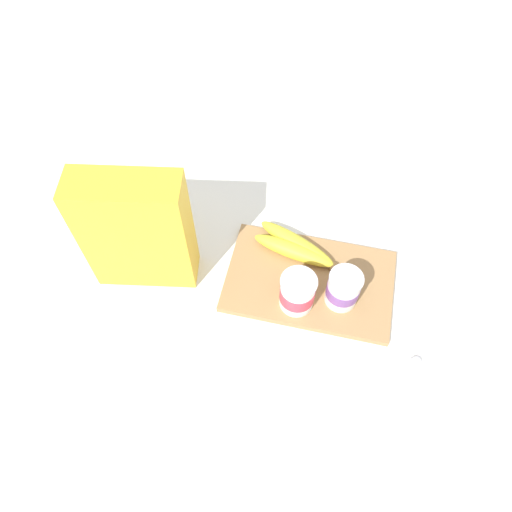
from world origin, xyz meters
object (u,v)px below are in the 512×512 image
at_px(spoon, 423,353).
at_px(yogurt_cup_front, 345,289).
at_px(cereal_box, 139,232).
at_px(yogurt_cup_back, 299,293).
at_px(banana_bunch, 297,247).
at_px(cutting_board, 311,281).

bearing_deg(spoon, yogurt_cup_front, -24.37).
xyz_separation_m(yogurt_cup_front, spoon, (-0.17, 0.08, -0.05)).
xyz_separation_m(cereal_box, yogurt_cup_front, (-0.40, -0.01, -0.08)).
bearing_deg(spoon, cereal_box, -6.54).
bearing_deg(yogurt_cup_back, cereal_box, -3.06).
bearing_deg(banana_bunch, yogurt_cup_back, 101.26).
bearing_deg(cereal_box, yogurt_cup_back, 166.87).
relative_size(cutting_board, yogurt_cup_front, 4.03).
height_order(yogurt_cup_front, yogurt_cup_back, yogurt_cup_back).
height_order(yogurt_cup_back, banana_bunch, yogurt_cup_back).
bearing_deg(yogurt_cup_back, yogurt_cup_front, -162.37).
distance_m(cutting_board, spoon, 0.26).
xyz_separation_m(banana_bunch, spoon, (-0.28, 0.17, -0.03)).
distance_m(yogurt_cup_back, banana_bunch, 0.13).
bearing_deg(cutting_board, banana_bunch, -55.09).
distance_m(banana_bunch, spoon, 0.33).
height_order(cutting_board, cereal_box, cereal_box).
distance_m(yogurt_cup_front, spoon, 0.19).
height_order(cutting_board, spoon, cutting_board).
xyz_separation_m(cutting_board, yogurt_cup_front, (-0.07, 0.03, 0.05)).
xyz_separation_m(cutting_board, spoon, (-0.23, 0.11, -0.00)).
relative_size(cutting_board, banana_bunch, 1.85).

